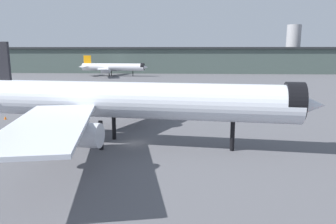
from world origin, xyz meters
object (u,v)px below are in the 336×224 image
(airliner_far_taxiway, at_px, (113,67))
(traffic_cone_wingtip, at_px, (184,108))
(airliner_near_gate, at_px, (120,101))
(traffic_cone_near_nose, at_px, (5,118))

(airliner_far_taxiway, bearing_deg, traffic_cone_wingtip, -64.56)
(airliner_near_gate, bearing_deg, traffic_cone_wingtip, 79.69)
(airliner_near_gate, relative_size, airliner_far_taxiway, 1.46)
(airliner_near_gate, bearing_deg, airliner_far_taxiway, 110.09)
(traffic_cone_near_nose, xyz_separation_m, traffic_cone_wingtip, (40.27, 11.31, 0.01))
(airliner_near_gate, relative_size, traffic_cone_wingtip, 80.86)
(airliner_near_gate, height_order, airliner_far_taxiway, airliner_near_gate)
(traffic_cone_wingtip, bearing_deg, airliner_far_taxiway, 107.76)
(airliner_near_gate, height_order, traffic_cone_wingtip, airliner_near_gate)
(airliner_near_gate, relative_size, traffic_cone_near_nose, 82.81)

